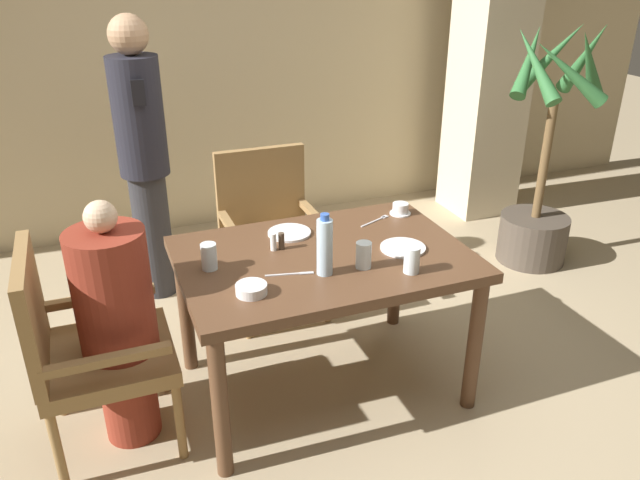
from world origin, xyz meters
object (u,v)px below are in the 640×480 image
(chair_far_side, at_px, (270,227))
(standing_host, at_px, (143,155))
(plate_main_left, at_px, (403,248))
(water_bottle, at_px, (325,246))
(potted_palm, at_px, (540,187))
(glass_tall_near, at_px, (209,257))
(bowl_small, at_px, (251,289))
(glass_tall_far, at_px, (412,260))
(diner_in_left_chair, at_px, (118,323))
(teacup_with_saucer, at_px, (400,209))
(chair_left_side, at_px, (83,344))
(plate_main_right, at_px, (289,233))
(glass_tall_mid, at_px, (364,255))

(chair_far_side, relative_size, standing_host, 0.56)
(plate_main_left, xyz_separation_m, water_bottle, (-0.43, -0.09, 0.12))
(potted_palm, bearing_deg, glass_tall_near, -163.02)
(potted_palm, bearing_deg, bowl_small, -156.18)
(glass_tall_near, height_order, glass_tall_far, same)
(diner_in_left_chair, bearing_deg, bowl_small, -23.82)
(standing_host, relative_size, teacup_with_saucer, 15.35)
(diner_in_left_chair, height_order, bowl_small, diner_in_left_chair)
(chair_left_side, relative_size, plate_main_left, 4.48)
(diner_in_left_chair, distance_m, plate_main_left, 1.30)
(plate_main_right, distance_m, bowl_small, 0.59)
(chair_left_side, bearing_deg, bowl_small, -19.01)
(chair_left_side, xyz_separation_m, chair_far_side, (1.07, 0.87, 0.00))
(glass_tall_mid, height_order, glass_tall_far, same)
(potted_palm, distance_m, plate_main_right, 2.02)
(potted_palm, xyz_separation_m, teacup_with_saucer, (-1.32, -0.48, 0.22))
(chair_far_side, xyz_separation_m, plate_main_right, (-0.08, -0.61, 0.23))
(diner_in_left_chair, relative_size, teacup_with_saucer, 10.27)
(diner_in_left_chair, height_order, chair_far_side, diner_in_left_chair)
(chair_left_side, distance_m, chair_far_side, 1.38)
(bowl_small, relative_size, glass_tall_mid, 1.09)
(teacup_with_saucer, xyz_separation_m, glass_tall_far, (-0.26, -0.59, 0.03))
(chair_left_side, height_order, plate_main_left, chair_left_side)
(diner_in_left_chair, xyz_separation_m, plate_main_right, (0.85, 0.26, 0.16))
(chair_far_side, bearing_deg, diner_in_left_chair, -136.76)
(plate_main_right, relative_size, glass_tall_mid, 1.78)
(plate_main_left, distance_m, glass_tall_far, 0.23)
(teacup_with_saucer, distance_m, bowl_small, 1.08)
(glass_tall_near, relative_size, glass_tall_mid, 1.00)
(glass_tall_mid, bearing_deg, bowl_small, -174.78)
(chair_far_side, xyz_separation_m, bowl_small, (-0.40, -1.10, 0.25))
(bowl_small, bearing_deg, glass_tall_mid, 5.22)
(chair_left_side, xyz_separation_m, bowl_small, (0.67, -0.23, 0.25))
(standing_host, bearing_deg, bowl_small, -81.17)
(plate_main_right, relative_size, teacup_with_saucer, 1.92)
(chair_left_side, bearing_deg, water_bottle, -9.88)
(chair_left_side, relative_size, plate_main_right, 4.48)
(diner_in_left_chair, xyz_separation_m, water_bottle, (0.86, -0.18, 0.29))
(plate_main_right, distance_m, glass_tall_near, 0.49)
(diner_in_left_chair, distance_m, glass_tall_far, 1.27)
(chair_far_side, xyz_separation_m, water_bottle, (-0.06, -1.05, 0.36))
(potted_palm, bearing_deg, glass_tall_far, -145.90)
(chair_far_side, bearing_deg, standing_host, 148.40)
(chair_far_side, relative_size, plate_main_left, 4.48)
(bowl_small, bearing_deg, water_bottle, 9.25)
(teacup_with_saucer, bearing_deg, water_bottle, -142.53)
(chair_left_side, distance_m, diner_in_left_chair, 0.16)
(plate_main_left, bearing_deg, potted_palm, 29.63)
(standing_host, height_order, teacup_with_saucer, standing_host)
(potted_palm, xyz_separation_m, plate_main_right, (-1.94, -0.51, 0.20))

